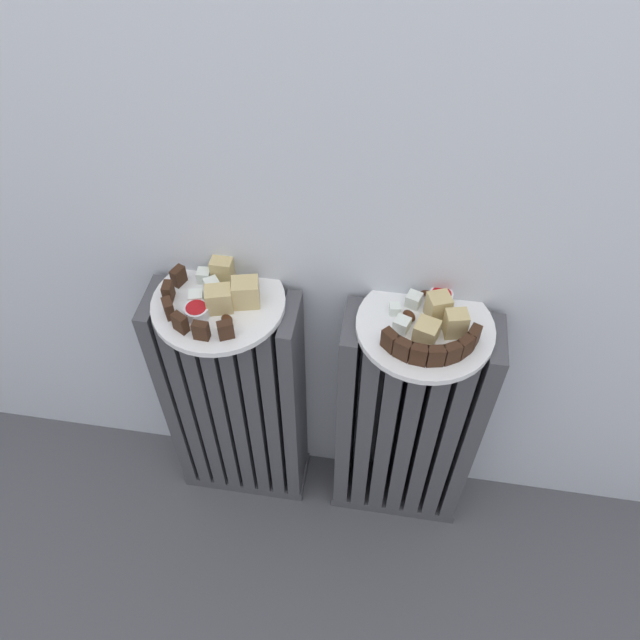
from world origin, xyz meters
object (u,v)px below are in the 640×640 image
object	(u,v)px
radiator_left	(237,404)
jam_bowl_right	(441,297)
plate_right	(425,327)
jam_bowl_left	(197,311)
plate_left	(219,303)
radiator_right	(406,426)
fork	(435,335)

from	to	relation	value
radiator_left	jam_bowl_right	bearing A→B (deg)	8.27
radiator_left	plate_right	world-z (taller)	plate_right
plate_right	jam_bowl_left	size ratio (longest dim) A/B	5.53
radiator_left	plate_left	world-z (taller)	plate_left
plate_left	plate_right	world-z (taller)	same
radiator_left	radiator_right	world-z (taller)	same
radiator_right	radiator_left	bearing A→B (deg)	180.00
jam_bowl_left	radiator_left	bearing A→B (deg)	56.92
radiator_left	jam_bowl_right	xyz separation A→B (m)	(0.40, 0.06, 0.35)
jam_bowl_right	radiator_right	bearing A→B (deg)	-111.87
plate_right	jam_bowl_left	xyz separation A→B (m)	(-0.40, -0.04, 0.02)
radiator_left	plate_right	distance (m)	0.50
jam_bowl_left	jam_bowl_right	bearing A→B (deg)	13.07
jam_bowl_right	radiator_left	bearing A→B (deg)	-171.73
plate_right	jam_bowl_left	bearing A→B (deg)	-174.20
radiator_right	jam_bowl_left	bearing A→B (deg)	-174.20
radiator_left	jam_bowl_right	world-z (taller)	jam_bowl_right
radiator_right	plate_right	world-z (taller)	plate_right
jam_bowl_left	fork	size ratio (longest dim) A/B	0.48
jam_bowl_right	jam_bowl_left	bearing A→B (deg)	-166.93
plate_left	jam_bowl_left	world-z (taller)	jam_bowl_left
radiator_left	radiator_right	xyz separation A→B (m)	(0.37, 0.00, -0.00)
radiator_left	plate_left	distance (m)	0.33
radiator_right	plate_left	bearing A→B (deg)	-180.00
plate_right	jam_bowl_right	xyz separation A→B (m)	(0.02, 0.06, 0.02)
plate_right	radiator_left	bearing A→B (deg)	180.00
plate_left	jam_bowl_left	size ratio (longest dim) A/B	5.53
jam_bowl_right	fork	bearing A→B (deg)	-94.64
radiator_right	jam_bowl_left	xyz separation A→B (m)	(-0.40, -0.04, 0.34)
plate_right	fork	xyz separation A→B (m)	(0.02, -0.02, 0.01)
radiator_left	fork	xyz separation A→B (m)	(0.39, -0.02, 0.33)
radiator_left	plate_right	bearing A→B (deg)	-0.00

